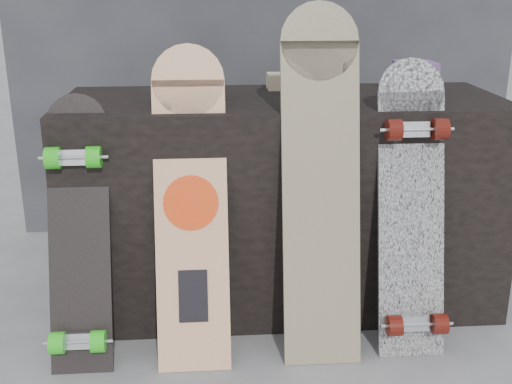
{
  "coord_description": "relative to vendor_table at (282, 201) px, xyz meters",
  "views": [
    {
      "loc": [
        -0.28,
        -1.81,
        1.22
      ],
      "look_at": [
        -0.12,
        0.2,
        0.54
      ],
      "focal_mm": 45.0,
      "sensor_mm": 36.0,
      "label": 1
    }
  ],
  "objects": [
    {
      "name": "longboard_geisha",
      "position": [
        -0.34,
        -0.33,
        0.14
      ],
      "size": [
        0.24,
        0.34,
        1.02
      ],
      "rotation": [
        -0.31,
        0.0,
        0.0
      ],
      "color": "beige",
      "rests_on": "ground"
    },
    {
      "name": "longboard_cascadia",
      "position": [
        0.39,
        -0.36,
        0.1
      ],
      "size": [
        0.22,
        0.32,
        0.97
      ],
      "rotation": [
        -0.25,
        0.0,
        0.0
      ],
      "color": "silver",
      "rests_on": "ground"
    },
    {
      "name": "merch_box_small",
      "position": [
        0.49,
        0.04,
        0.46
      ],
      "size": [
        0.14,
        0.14,
        0.12
      ],
      "primitive_type": "cube",
      "color": "#623975",
      "rests_on": "vendor_table"
    },
    {
      "name": "longboard_celtic",
      "position": [
        0.08,
        -0.34,
        0.21
      ],
      "size": [
        0.25,
        0.3,
        1.15
      ],
      "rotation": [
        -0.24,
        0.0,
        0.0
      ],
      "color": "beige",
      "rests_on": "ground"
    },
    {
      "name": "merch_box_flat",
      "position": [
        0.07,
        0.19,
        0.43
      ],
      "size": [
        0.22,
        0.1,
        0.06
      ],
      "primitive_type": "cube",
      "color": "#D1B78C",
      "rests_on": "vendor_table"
    },
    {
      "name": "merch_box_purple",
      "position": [
        -0.32,
        0.0,
        0.45
      ],
      "size": [
        0.18,
        0.12,
        0.1
      ],
      "primitive_type": "cube",
      "color": "#623975",
      "rests_on": "vendor_table"
    },
    {
      "name": "ground",
      "position": [
        0.0,
        -0.5,
        -0.4
      ],
      "size": [
        60.0,
        60.0,
        0.0
      ],
      "primitive_type": "plane",
      "color": "slate",
      "rests_on": "ground"
    },
    {
      "name": "skateboard_dark",
      "position": [
        -0.7,
        -0.35,
        0.04
      ],
      "size": [
        0.2,
        0.36,
        0.86
      ],
      "rotation": [
        -0.33,
        0.0,
        0.0
      ],
      "color": "black",
      "rests_on": "ground"
    },
    {
      "name": "booth",
      "position": [
        0.0,
        0.85,
        0.7
      ],
      "size": [
        2.4,
        0.22,
        2.2
      ],
      "color": "#313136",
      "rests_on": "ground"
    },
    {
      "name": "vendor_table",
      "position": [
        0.0,
        0.0,
        0.0
      ],
      "size": [
        1.6,
        0.6,
        0.8
      ],
      "primitive_type": "cube",
      "color": "black",
      "rests_on": "ground"
    }
  ]
}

